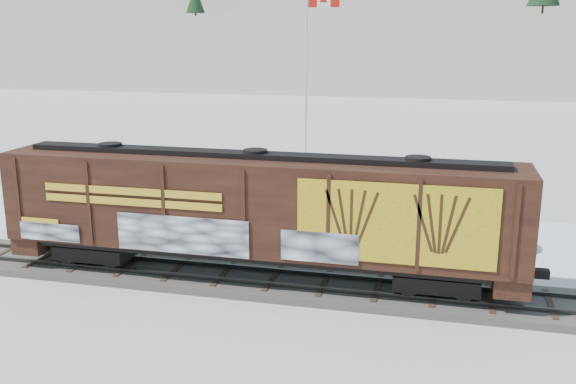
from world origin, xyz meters
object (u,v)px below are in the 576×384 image
(car_white, at_px, (218,214))
(car_dark, at_px, (486,232))
(car_silver, at_px, (105,208))
(flagpole, at_px, (308,121))
(hopper_railcar, at_px, (256,208))

(car_white, bearing_deg, car_dark, -102.54)
(car_silver, height_order, car_white, car_silver)
(car_silver, bearing_deg, car_dark, -92.80)
(flagpole, relative_size, car_dark, 2.77)
(car_silver, xyz_separation_m, car_dark, (18.47, 1.33, -0.22))
(flagpole, bearing_deg, hopper_railcar, -85.74)
(hopper_railcar, distance_m, flagpole, 14.12)
(car_dark, bearing_deg, car_white, 104.18)
(hopper_railcar, bearing_deg, car_dark, 38.31)
(hopper_railcar, xyz_separation_m, car_dark, (8.82, 6.96, -2.41))
(flagpole, distance_m, car_silver, 12.53)
(car_silver, xyz_separation_m, car_white, (5.85, 0.56, -0.02))
(car_white, bearing_deg, car_silver, 79.45)
(flagpole, relative_size, car_silver, 2.40)
(flagpole, height_order, car_white, flagpole)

